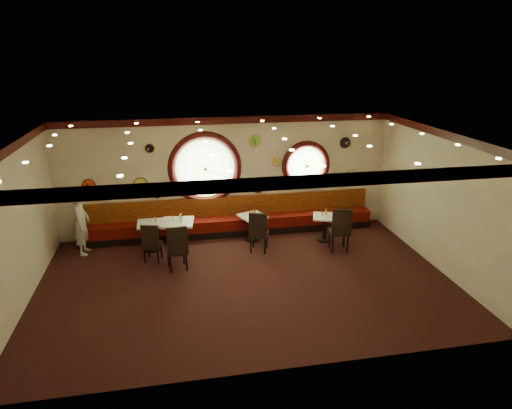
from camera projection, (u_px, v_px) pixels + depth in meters
name	position (u px, v px, depth m)	size (l,w,h in m)	color
floor	(246.00, 281.00, 10.11)	(9.00, 6.00, 0.00)	black
ceiling	(245.00, 138.00, 9.06)	(9.00, 6.00, 0.02)	#BB8F34
wall_back	(227.00, 176.00, 12.37)	(9.00, 0.02, 3.20)	beige
wall_front	(279.00, 281.00, 6.80)	(9.00, 0.02, 3.20)	beige
wall_left	(16.00, 228.00, 8.79)	(0.02, 6.00, 3.20)	beige
wall_right	(440.00, 201.00, 10.38)	(0.02, 6.00, 3.20)	beige
molding_back	(227.00, 120.00, 11.83)	(9.00, 0.10, 0.18)	#350909
molding_front	(280.00, 183.00, 6.35)	(9.00, 0.10, 0.18)	#350909
molding_left	(5.00, 151.00, 8.31)	(0.10, 6.00, 0.18)	#350909
molding_right	(447.00, 135.00, 9.88)	(0.10, 6.00, 0.18)	#350909
banquette_base	(230.00, 231.00, 12.60)	(8.00, 0.55, 0.20)	black
banquette_seat	(230.00, 222.00, 12.52)	(8.00, 0.55, 0.30)	#570B07
banquette_back	(228.00, 206.00, 12.59)	(8.00, 0.10, 0.55)	#640B07
porthole_left_glass	(205.00, 168.00, 12.18)	(1.66, 1.66, 0.02)	#A3D47F
porthole_left_frame	(205.00, 168.00, 12.17)	(1.98, 1.98, 0.18)	#350909
porthole_left_ring	(205.00, 168.00, 12.14)	(1.61, 1.61, 0.03)	gold
porthole_right_glass	(306.00, 165.00, 12.69)	(1.10, 1.10, 0.02)	#A3D47F
porthole_right_frame	(306.00, 165.00, 12.68)	(1.38, 1.38, 0.18)	#350909
porthole_right_ring	(306.00, 165.00, 12.65)	(1.09, 1.09, 0.03)	gold
wall_clock_0	(150.00, 148.00, 11.70)	(0.24, 0.24, 0.03)	black
wall_clock_1	(345.00, 143.00, 12.66)	(0.28, 0.28, 0.03)	black
wall_clock_2	(351.00, 175.00, 13.01)	(0.34, 0.34, 0.03)	white
wall_clock_3	(141.00, 184.00, 11.96)	(0.36, 0.36, 0.03)	yellow
wall_clock_4	(276.00, 161.00, 12.46)	(0.22, 0.22, 0.03)	#EBDE4E
wall_clock_5	(157.00, 194.00, 12.13)	(0.20, 0.20, 0.03)	silver
wall_clock_6	(89.00, 185.00, 11.72)	(0.32, 0.32, 0.03)	red
wall_clock_7	(258.00, 189.00, 12.61)	(0.24, 0.24, 0.03)	#EA3F1B
wall_clock_8	(255.00, 141.00, 12.16)	(0.30, 0.30, 0.03)	#7FC63D
table_a	(152.00, 233.00, 11.53)	(0.67, 0.67, 0.73)	black
table_b	(178.00, 233.00, 11.36)	(0.84, 0.84, 0.83)	black
table_c	(253.00, 224.00, 12.13)	(0.82, 0.82, 0.70)	black
table_d	(325.00, 225.00, 12.11)	(0.79, 0.79, 0.69)	black
chair_a	(151.00, 240.00, 10.84)	(0.50, 0.50, 0.60)	black
chair_b	(177.00, 245.00, 10.40)	(0.52, 0.52, 0.69)	black
chair_c	(258.00, 229.00, 11.34)	(0.57, 0.57, 0.66)	black
chair_d	(340.00, 227.00, 11.36)	(0.54, 0.54, 0.72)	black
condiment_a_salt	(148.00, 220.00, 11.48)	(0.04, 0.04, 0.10)	silver
condiment_b_salt	(173.00, 219.00, 11.26)	(0.04, 0.04, 0.10)	silver
condiment_c_salt	(250.00, 214.00, 12.03)	(0.04, 0.04, 0.11)	silver
condiment_d_salt	(322.00, 214.00, 12.03)	(0.04, 0.04, 0.11)	#BABBBF
condiment_a_pepper	(152.00, 222.00, 11.37)	(0.04, 0.04, 0.10)	silver
condiment_b_pepper	(180.00, 220.00, 11.22)	(0.03, 0.03, 0.09)	silver
condiment_c_pepper	(252.00, 214.00, 12.00)	(0.04, 0.04, 0.11)	#BCBCC1
condiment_d_pepper	(327.00, 215.00, 11.98)	(0.03, 0.03, 0.10)	silver
condiment_a_bottle	(155.00, 219.00, 11.47)	(0.05, 0.05, 0.16)	gold
condiment_b_bottle	(181.00, 217.00, 11.28)	(0.06, 0.06, 0.18)	gold
condiment_c_bottle	(255.00, 212.00, 12.06)	(0.06, 0.06, 0.18)	yellow
condiment_d_bottle	(326.00, 212.00, 12.09)	(0.05, 0.05, 0.18)	gold
waiter	(81.00, 224.00, 11.23)	(0.58, 0.38, 1.59)	silver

